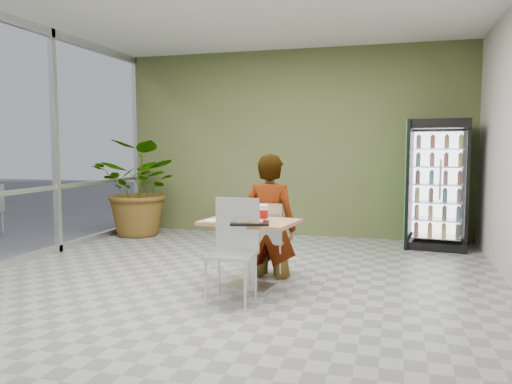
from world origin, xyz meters
TOP-DOWN VIEW (x-y plane):
  - ground at (0.00, 0.00)m, footprint 7.00×7.00m
  - room_envelope at (0.00, 0.00)m, footprint 6.00×7.00m
  - dining_table at (0.25, 0.08)m, footprint 1.05×0.81m
  - chair_far at (0.32, 0.61)m, footprint 0.42×0.42m
  - chair_near at (0.22, -0.37)m, footprint 0.46×0.47m
  - seated_woman at (0.33, 0.65)m, footprint 0.68×0.47m
  - pizza_plate at (0.17, 0.13)m, footprint 0.30×0.25m
  - soda_cup at (0.41, 0.05)m, footprint 0.10×0.10m
  - napkin_stack at (-0.09, -0.13)m, footprint 0.14×0.14m
  - cafeteria_tray at (0.33, -0.19)m, footprint 0.45×0.37m
  - beverage_fridge at (2.37, 2.96)m, footprint 0.96×0.78m
  - potted_plant at (-2.49, 2.73)m, footprint 1.62×1.44m

SIDE VIEW (x-z plane):
  - ground at x=0.00m, z-range 0.00..0.00m
  - chair_far at x=0.32m, z-range 0.08..0.96m
  - dining_table at x=0.25m, z-range 0.16..0.91m
  - seated_woman at x=0.33m, z-range -0.30..1.46m
  - chair_near at x=0.22m, z-range 0.09..1.11m
  - napkin_stack at x=-0.09m, z-range 0.75..0.77m
  - cafeteria_tray at x=0.33m, z-range 0.75..0.77m
  - pizza_plate at x=0.17m, z-range 0.75..0.78m
  - potted_plant at x=-2.49m, z-range 0.00..1.65m
  - soda_cup at x=0.41m, z-range 0.75..0.92m
  - beverage_fridge at x=2.37m, z-range 0.00..1.94m
  - room_envelope at x=0.00m, z-range 0.00..3.20m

